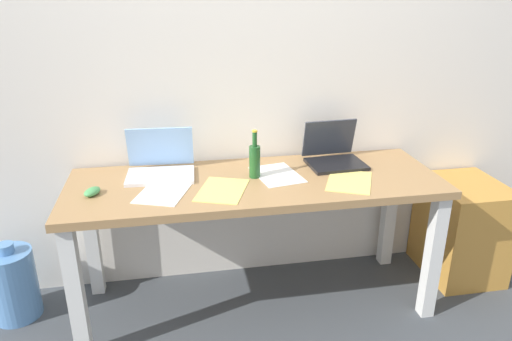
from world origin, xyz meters
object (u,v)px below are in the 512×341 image
(beer_bottle, at_px, (254,160))
(computer_mouse, at_px, (92,192))
(laptop_left, at_px, (160,165))
(filing_cabinet, at_px, (461,229))
(desk, at_px, (256,198))
(laptop_right, at_px, (334,155))
(water_cooler_jug, at_px, (13,284))

(beer_bottle, xyz_separation_m, computer_mouse, (-0.79, -0.08, -0.08))
(laptop_left, xyz_separation_m, computer_mouse, (-0.32, -0.20, -0.03))
(filing_cabinet, bearing_deg, laptop_left, 177.76)
(desk, height_order, computer_mouse, computer_mouse)
(desk, bearing_deg, laptop_right, 18.86)
(beer_bottle, height_order, filing_cabinet, beer_bottle)
(desk, distance_m, computer_mouse, 0.80)
(laptop_right, xyz_separation_m, water_cooler_jug, (-1.74, -0.04, -0.59))
(laptop_right, relative_size, water_cooler_jug, 0.72)
(desk, relative_size, laptop_right, 6.00)
(laptop_left, relative_size, beer_bottle, 1.41)
(computer_mouse, xyz_separation_m, water_cooler_jug, (-0.49, 0.16, -0.56))
(water_cooler_jug, bearing_deg, laptop_left, 2.83)
(desk, height_order, water_cooler_jug, desk)
(laptop_right, distance_m, filing_cabinet, 0.95)
(desk, relative_size, water_cooler_jug, 4.33)
(beer_bottle, relative_size, computer_mouse, 2.49)
(computer_mouse, xyz_separation_m, filing_cabinet, (2.06, 0.14, -0.47))
(laptop_left, relative_size, filing_cabinet, 0.60)
(computer_mouse, bearing_deg, filing_cabinet, 28.85)
(computer_mouse, distance_m, water_cooler_jug, 0.77)
(desk, bearing_deg, computer_mouse, -176.65)
(filing_cabinet, bearing_deg, water_cooler_jug, 179.37)
(beer_bottle, distance_m, computer_mouse, 0.79)
(beer_bottle, xyz_separation_m, filing_cabinet, (1.27, 0.05, -0.54))
(laptop_right, xyz_separation_m, computer_mouse, (-1.25, -0.20, -0.03))
(filing_cabinet, bearing_deg, computer_mouse, -176.25)
(beer_bottle, bearing_deg, water_cooler_jug, 176.43)
(desk, distance_m, laptop_left, 0.52)
(water_cooler_jug, bearing_deg, computer_mouse, -18.39)
(laptop_right, bearing_deg, filing_cabinet, -4.83)
(beer_bottle, distance_m, filing_cabinet, 1.38)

